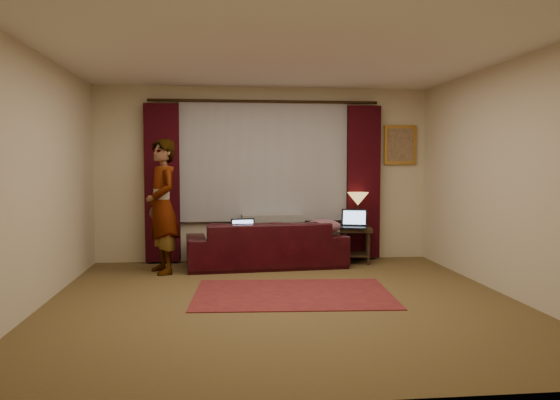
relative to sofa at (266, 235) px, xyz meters
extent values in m
cube|color=brown|center=(0.01, -1.97, -0.46)|extent=(5.00, 5.00, 0.01)
cube|color=silver|center=(0.01, -1.97, 2.15)|extent=(5.00, 5.00, 0.02)
cube|color=beige|center=(0.01, 0.53, 0.85)|extent=(5.00, 0.02, 2.60)
cube|color=beige|center=(0.01, -4.47, 0.85)|extent=(5.00, 0.02, 2.60)
cube|color=beige|center=(-2.49, -1.97, 0.85)|extent=(0.02, 5.00, 2.60)
cube|color=beige|center=(2.51, -1.97, 0.85)|extent=(0.02, 5.00, 2.60)
cube|color=#97979E|center=(0.01, 0.47, 1.05)|extent=(2.50, 0.05, 1.80)
cube|color=black|center=(-1.49, 0.42, 0.73)|extent=(0.50, 0.14, 2.30)
cube|color=black|center=(1.51, 0.42, 0.73)|extent=(0.50, 0.14, 2.30)
cylinder|color=black|center=(0.01, 0.42, 1.93)|extent=(0.04, 0.04, 3.40)
cube|color=#B48132|center=(2.11, 0.50, 1.30)|extent=(0.50, 0.04, 0.60)
imported|color=black|center=(0.00, 0.00, 0.00)|extent=(2.30, 1.14, 0.90)
cube|color=gray|center=(0.12, 0.30, 0.46)|extent=(0.91, 0.36, 0.11)
ellipsoid|color=#7D505C|center=(0.81, -0.04, 0.11)|extent=(0.56, 0.46, 0.21)
cube|color=maroon|center=(0.16, -1.68, -0.44)|extent=(2.29, 1.61, 0.01)
cube|color=black|center=(1.33, 0.15, -0.19)|extent=(0.53, 0.53, 0.53)
imported|color=gray|center=(-1.41, -0.31, 0.45)|extent=(0.70, 0.70, 1.79)
camera|label=1|loc=(-0.64, -7.67, 1.02)|focal=35.00mm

